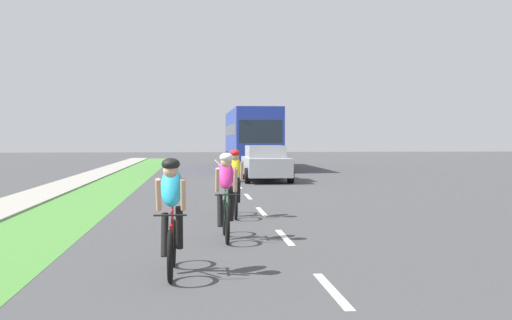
# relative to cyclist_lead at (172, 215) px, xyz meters

# --- Properties ---
(ground_plane) EXTENTS (120.00, 120.00, 0.00)m
(ground_plane) POSITION_rel_cyclist_lead_xyz_m (1.96, 12.94, -0.81)
(ground_plane) COLOR #424244
(grass_verge) EXTENTS (2.16, 70.00, 0.01)m
(grass_verge) POSITION_rel_cyclist_lead_xyz_m (-2.87, 12.94, -0.81)
(grass_verge) COLOR #478438
(grass_verge) RESTS_ON ground_plane
(sidewalk_concrete) EXTENTS (1.53, 70.00, 0.10)m
(sidewalk_concrete) POSITION_rel_cyclist_lead_xyz_m (-4.71, 12.94, -0.81)
(sidewalk_concrete) COLOR #9E998E
(sidewalk_concrete) RESTS_ON ground_plane
(lane_markings_center) EXTENTS (0.12, 53.80, 0.01)m
(lane_markings_center) POSITION_rel_cyclist_lead_xyz_m (1.96, 16.94, -0.81)
(lane_markings_center) COLOR white
(lane_markings_center) RESTS_ON ground_plane
(cyclist_lead) EXTENTS (0.42, 1.72, 1.58)m
(cyclist_lead) POSITION_rel_cyclist_lead_xyz_m (0.00, 0.00, 0.00)
(cyclist_lead) COLOR black
(cyclist_lead) RESTS_ON ground_plane
(cyclist_trailing) EXTENTS (0.42, 1.72, 1.58)m
(cyclist_trailing) POSITION_rel_cyclist_lead_xyz_m (0.86, 2.76, 0.00)
(cyclist_trailing) COLOR black
(cyclist_trailing) RESTS_ON ground_plane
(cyclist_distant) EXTENTS (0.42, 1.72, 1.58)m
(cyclist_distant) POSITION_rel_cyclist_lead_xyz_m (1.21, 5.95, 0.00)
(cyclist_distant) COLOR black
(cyclist_distant) RESTS_ON ground_plane
(sedan_silver) EXTENTS (1.98, 4.30, 1.52)m
(sedan_silver) POSITION_rel_cyclist_lead_xyz_m (3.29, 17.86, -0.04)
(sedan_silver) COLOR #A5A8AD
(sedan_silver) RESTS_ON ground_plane
(bus_blue) EXTENTS (2.78, 11.60, 3.48)m
(bus_blue) POSITION_rel_cyclist_lead_xyz_m (3.64, 28.88, 1.17)
(bus_blue) COLOR #23389E
(bus_blue) RESTS_ON ground_plane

